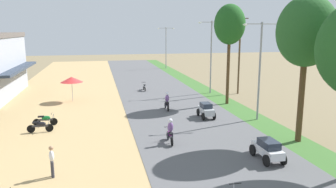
# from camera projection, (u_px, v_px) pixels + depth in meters

# --- Properties ---
(parked_motorbike_second) EXTENTS (1.80, 0.54, 0.94)m
(parked_motorbike_second) POSITION_uv_depth(u_px,v_px,m) (40.00, 125.00, 23.50)
(parked_motorbike_second) COLOR black
(parked_motorbike_second) RESTS_ON dirt_shoulder
(parked_motorbike_third) EXTENTS (1.80, 0.54, 0.94)m
(parked_motorbike_third) POSITION_uv_depth(u_px,v_px,m) (45.00, 119.00, 25.11)
(parked_motorbike_third) COLOR black
(parked_motorbike_third) RESTS_ON dirt_shoulder
(vendor_umbrella) EXTENTS (2.20, 2.20, 2.52)m
(vendor_umbrella) POSITION_uv_depth(u_px,v_px,m) (72.00, 80.00, 33.15)
(vendor_umbrella) COLOR #99999E
(vendor_umbrella) RESTS_ON dirt_shoulder
(pedestrian_on_shoulder) EXTENTS (0.32, 0.41, 1.62)m
(pedestrian_on_shoulder) POSITION_uv_depth(u_px,v_px,m) (52.00, 160.00, 16.26)
(pedestrian_on_shoulder) COLOR #33333D
(pedestrian_on_shoulder) RESTS_ON dirt_shoulder
(median_tree_second) EXTENTS (3.65, 3.65, 9.28)m
(median_tree_second) POSITION_uv_depth(u_px,v_px,m) (306.00, 32.00, 20.37)
(median_tree_second) COLOR #4C351E
(median_tree_second) RESTS_ON median_strip
(median_tree_third) EXTENTS (2.94, 2.94, 9.54)m
(median_tree_third) POSITION_uv_depth(u_px,v_px,m) (230.00, 25.00, 31.18)
(median_tree_third) COLOR #4C351E
(median_tree_third) RESTS_ON median_strip
(streetlamp_near) EXTENTS (3.16, 0.20, 7.77)m
(streetlamp_near) POSITION_uv_depth(u_px,v_px,m) (260.00, 64.00, 26.08)
(streetlamp_near) COLOR gray
(streetlamp_near) RESTS_ON median_strip
(streetlamp_mid) EXTENTS (3.16, 0.20, 8.13)m
(streetlamp_mid) POSITION_uv_depth(u_px,v_px,m) (211.00, 52.00, 37.18)
(streetlamp_mid) COLOR gray
(streetlamp_mid) RESTS_ON median_strip
(streetlamp_far) EXTENTS (3.16, 0.20, 7.55)m
(streetlamp_far) POSITION_uv_depth(u_px,v_px,m) (166.00, 45.00, 61.42)
(streetlamp_far) COLOR gray
(streetlamp_far) RESTS_ON median_strip
(utility_pole_near) EXTENTS (1.80, 0.20, 8.94)m
(utility_pole_near) POSITION_uv_depth(u_px,v_px,m) (239.00, 53.00, 37.10)
(utility_pole_near) COLOR brown
(utility_pole_near) RESTS_ON ground
(car_sedan_white) EXTENTS (1.10, 2.26, 1.19)m
(car_sedan_white) POSITION_uv_depth(u_px,v_px,m) (268.00, 149.00, 18.37)
(car_sedan_white) COLOR silver
(car_sedan_white) RESTS_ON road_strip
(car_hatchback_silver) EXTENTS (1.04, 2.00, 1.23)m
(car_hatchback_silver) POSITION_uv_depth(u_px,v_px,m) (206.00, 110.00, 27.29)
(car_hatchback_silver) COLOR #B7BCC1
(car_hatchback_silver) RESTS_ON road_strip
(motorbike_ahead_third) EXTENTS (0.54, 1.80, 1.66)m
(motorbike_ahead_third) POSITION_uv_depth(u_px,v_px,m) (170.00, 132.00, 21.11)
(motorbike_ahead_third) COLOR black
(motorbike_ahead_third) RESTS_ON road_strip
(motorbike_ahead_fourth) EXTENTS (0.54, 1.80, 1.66)m
(motorbike_ahead_fourth) POSITION_uv_depth(u_px,v_px,m) (167.00, 102.00, 29.81)
(motorbike_ahead_fourth) COLOR black
(motorbike_ahead_fourth) RESTS_ON road_strip
(motorbike_ahead_fifth) EXTENTS (0.54, 1.80, 0.94)m
(motorbike_ahead_fifth) POSITION_uv_depth(u_px,v_px,m) (144.00, 86.00, 39.39)
(motorbike_ahead_fifth) COLOR black
(motorbike_ahead_fifth) RESTS_ON road_strip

